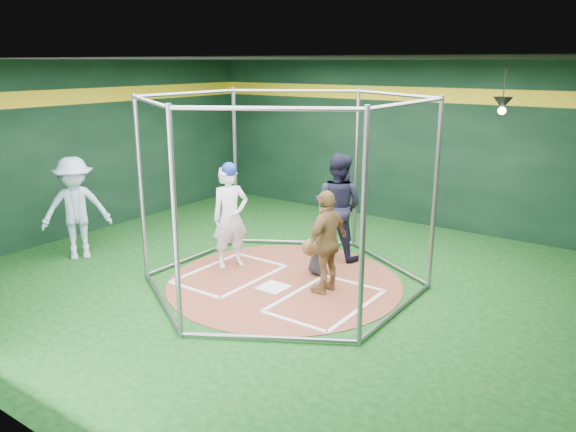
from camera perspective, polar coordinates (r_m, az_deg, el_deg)
The scene contains 12 objects.
room_shell at distance 8.68m, azimuth -0.35°, elevation 4.03°, with size 10.10×9.10×3.53m.
clay_disc at distance 9.18m, azimuth -0.37°, elevation -6.73°, with size 3.80×3.80×0.01m, color brown.
home_plate at distance 8.95m, azimuth -1.50°, elevation -7.25°, with size 0.43×0.43×0.01m, color white.
batter_box_left at distance 9.55m, azimuth -5.90°, elevation -5.85°, with size 1.17×1.77×0.01m.
batter_box_right at distance 8.50m, azimuth 3.89°, elevation -8.57°, with size 1.17×1.77×0.01m.
batting_cage at distance 8.73m, azimuth -0.38°, elevation 2.39°, with size 4.05×4.67×3.00m.
pendant_lamp_near at distance 10.87m, azimuth 20.96°, elevation 10.60°, with size 0.34×0.34×0.90m.
batter_figure at distance 9.66m, azimuth -5.89°, elevation 0.07°, with size 0.67×0.77×1.83m.
visitor_leopard at distance 8.57m, azimuth 3.98°, elevation -2.64°, with size 0.94×0.39×1.61m, color #B2894C.
catcher_figure at distance 9.33m, azimuth 3.00°, elevation -3.23°, with size 0.52×0.60×0.93m.
umpire at distance 10.06m, azimuth 5.08°, elevation 0.97°, with size 0.93×0.72×1.91m, color black.
bystander_blue at distance 10.74m, azimuth -20.76°, elevation 0.72°, with size 1.20×0.69×1.85m, color #9FB7D2.
Camera 1 is at (4.98, -6.89, 3.47)m, focal length 35.00 mm.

